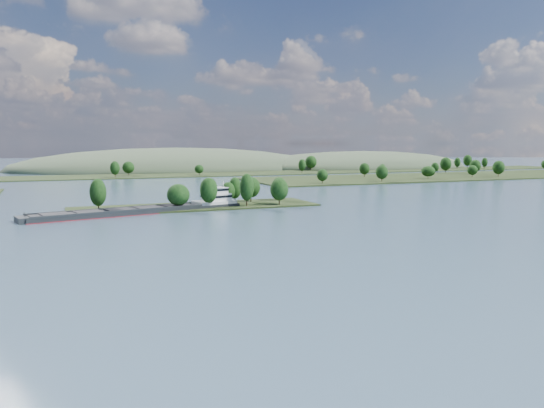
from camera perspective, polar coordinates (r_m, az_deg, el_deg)
name	(u,v)px	position (r m, az deg, el deg)	size (l,w,h in m)	color
ground	(244,229)	(162.95, -3.00, -2.67)	(1800.00, 1800.00, 0.00)	#395263
tree_island	(212,197)	(220.32, -6.51, 0.74)	(100.00, 30.00, 14.56)	black
right_bank	(448,176)	(438.26, 18.40, 2.92)	(320.00, 90.00, 15.14)	black
back_shoreline	(140,175)	(437.08, -14.06, 3.01)	(900.00, 60.00, 15.34)	black
hill_east	(362,167)	(592.09, 9.65, 3.91)	(260.00, 140.00, 36.00)	#394831
hill_west	(176,169)	(544.35, -10.33, 3.67)	(320.00, 160.00, 44.00)	#394831
cargo_barge	(153,209)	(206.13, -12.66, -0.49)	(83.30, 28.63, 11.26)	black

